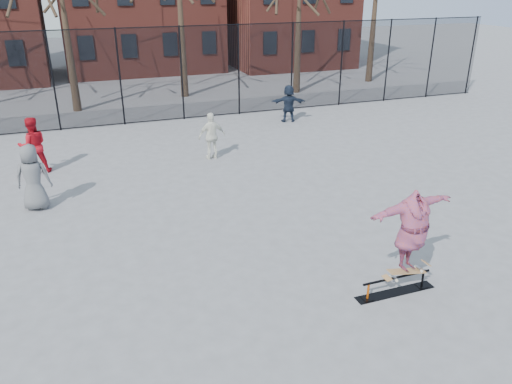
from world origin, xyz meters
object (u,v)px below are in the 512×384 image
object	(u,v)px
skate_rail	(396,286)
skateboard	(407,272)
bystander_grey	(33,177)
bystander_white	(212,136)
bystander_navy	(289,103)
bystander_red	(33,146)
skater	(412,232)

from	to	relation	value
skate_rail	skateboard	world-z (taller)	skateboard
bystander_grey	bystander_white	xyz separation A→B (m)	(5.59, 2.32, -0.10)
bystander_navy	bystander_grey	bearing A→B (deg)	45.50
bystander_red	bystander_white	bearing A→B (deg)	164.44
bystander_white	skater	bearing A→B (deg)	95.21
skater	bystander_grey	xyz separation A→B (m)	(-7.08, 6.75, -0.41)
bystander_red	skate_rail	bearing A→B (deg)	116.61
skate_rail	skateboard	distance (m)	0.36
bystander_red	skater	bearing A→B (deg)	117.44
skate_rail	skateboard	size ratio (longest dim) A/B	1.93
skater	bystander_red	bearing A→B (deg)	116.23
skate_rail	bystander_red	xyz separation A→B (m)	(-6.98, 9.72, 0.76)
skateboard	bystander_grey	bearing A→B (deg)	136.38
skateboard	bystander_grey	size ratio (longest dim) A/B	0.49
skateboard	skater	size ratio (longest dim) A/B	0.44
skate_rail	skater	xyz separation A→B (m)	(0.22, -0.00, 1.18)
bystander_red	skateboard	bearing A→B (deg)	117.44
bystander_grey	bystander_navy	size ratio (longest dim) A/B	1.14
bystander_white	bystander_navy	bearing A→B (deg)	-145.18
bystander_grey	bystander_white	world-z (taller)	bystander_grey
bystander_grey	bystander_navy	xyz separation A→B (m)	(10.02, 5.91, -0.11)
skateboard	bystander_navy	bearing A→B (deg)	76.92
skate_rail	bystander_white	xyz separation A→B (m)	(-1.28, 9.07, 0.67)
skate_rail	bystander_white	bearing A→B (deg)	98.02
bystander_white	bystander_navy	distance (m)	5.70
skateboard	skate_rail	bearing A→B (deg)	180.00
skateboard	bystander_red	xyz separation A→B (m)	(-7.19, 9.72, 0.48)
skate_rail	bystander_grey	size ratio (longest dim) A/B	0.95
bystander_navy	bystander_red	bearing A→B (deg)	31.16
skateboard	bystander_red	bearing A→B (deg)	126.51
bystander_red	bystander_white	distance (m)	5.74
skater	bystander_white	xyz separation A→B (m)	(-1.49, 9.07, -0.51)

